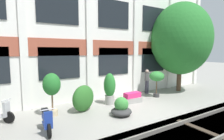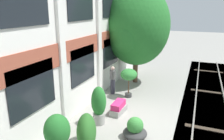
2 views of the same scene
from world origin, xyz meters
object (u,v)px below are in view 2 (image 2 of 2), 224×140
Objects in this scene: potted_plant_terracotta_small at (129,76)px; potted_plant_square_trough at (118,108)px; potted_plant_fluted_column at (99,105)px; potted_plant_tall_urn at (57,134)px; broadleaf_tree at (137,28)px; topiary_hedge at (86,131)px; resident_by_doorway at (113,79)px; potted_plant_wide_bowl at (135,130)px.

potted_plant_terracotta_small reaches higher than potted_plant_square_trough.
potted_plant_tall_urn is (-3.07, -0.14, 0.43)m from potted_plant_fluted_column.
potted_plant_square_trough is (-4.72, -0.56, -3.36)m from broadleaf_tree.
potted_plant_square_trough is (1.23, -0.43, -0.62)m from potted_plant_fluted_column.
potted_plant_fluted_column is at bearing 10.36° from topiary_hedge.
resident_by_doorway reaches higher than potted_plant_square_trough.
potted_plant_terracotta_small is at bearing -171.62° from broadleaf_tree.
potted_plant_fluted_column is 3.48m from resident_by_doorway.
potted_plant_wide_bowl is at bearing -31.14° from potted_plant_tall_urn.
broadleaf_tree is at bearing 3.25° from topiary_hedge.
resident_by_doorway is at bearing 7.71° from potted_plant_tall_urn.
topiary_hedge is at bearing 130.69° from potted_plant_wide_bowl.
potted_plant_terracotta_small is 4.98m from topiary_hedge.
broadleaf_tree reaches higher than resident_by_doorway.
potted_plant_wide_bowl is 0.72× the size of topiary_hedge.
potted_plant_terracotta_small is 1.07m from resident_by_doorway.
potted_plant_tall_urn is 1.76× the size of potted_plant_square_trough.
potted_plant_terracotta_small is 1.26× the size of topiary_hedge.
potted_plant_square_trough is 1.17× the size of potted_plant_wide_bowl.
potted_plant_tall_urn is 1.48× the size of topiary_hedge.
broadleaf_tree is at bearing 1.24° from potted_plant_fluted_column.
potted_plant_wide_bowl is at bearing -163.64° from broadleaf_tree.
broadleaf_tree is 5.72× the size of potted_plant_square_trough.
potted_plant_square_trough is at bearing -19.40° from potted_plant_fluted_column.
potted_plant_tall_urn is at bearing 148.86° from potted_plant_wide_bowl.
topiary_hedge is (-1.66, -0.30, -0.26)m from potted_plant_fluted_column.
resident_by_doorway is at bearing 32.99° from potted_plant_wide_bowl.
resident_by_doorway is (3.40, 0.74, -0.01)m from potted_plant_fluted_column.
potted_plant_fluted_column reaches higher than topiary_hedge.
potted_plant_fluted_column reaches higher than resident_by_doorway.
topiary_hedge is at bearing -176.75° from broadleaf_tree.
resident_by_doorway is (2.17, 1.17, 0.61)m from potted_plant_square_trough.
potted_plant_terracotta_small is 0.85× the size of potted_plant_tall_urn.
potted_plant_fluted_column reaches higher than potted_plant_square_trough.
topiary_hedge reaches higher than potted_plant_wide_bowl.
resident_by_doorway is 1.26× the size of topiary_hedge.
potted_plant_tall_urn is at bearing 178.87° from potted_plant_terracotta_small.
potted_plant_tall_urn reaches higher than potted_plant_terracotta_small.
broadleaf_tree is 8.19m from topiary_hedge.
resident_by_doorway is (6.47, 0.88, -0.44)m from potted_plant_tall_urn.
potted_plant_terracotta_small is at bearing -4.59° from potted_plant_fluted_column.
potted_plant_fluted_column is 1.88m from potted_plant_wide_bowl.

